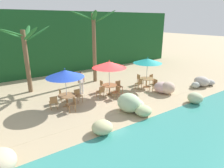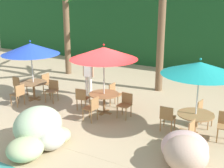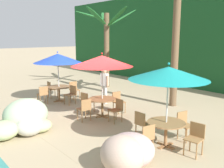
{
  "view_description": "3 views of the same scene",
  "coord_description": "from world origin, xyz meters",
  "px_view_note": "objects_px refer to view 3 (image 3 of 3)",
  "views": [
    {
      "loc": [
        -7.07,
        -10.87,
        5.19
      ],
      "look_at": [
        0.18,
        -0.18,
        0.93
      ],
      "focal_mm": 31.34,
      "sensor_mm": 36.0,
      "label": 1
    },
    {
      "loc": [
        5.41,
        -8.51,
        4.21
      ],
      "look_at": [
        0.57,
        0.15,
        1.18
      ],
      "focal_mm": 47.47,
      "sensor_mm": 36.0,
      "label": 2
    },
    {
      "loc": [
        7.91,
        -5.7,
        3.18
      ],
      "look_at": [
        0.49,
        0.48,
        1.34
      ],
      "focal_mm": 40.52,
      "sensor_mm": 36.0,
      "label": 3
    }
  ],
  "objects_px": {
    "chair_blue_inland": "(74,89)",
    "chair_blue_right": "(43,94)",
    "dining_table_teal": "(166,126)",
    "waiter_in_white": "(104,83)",
    "palm_tree_second": "(177,15)",
    "chair_teal_right": "(146,137)",
    "dining_table_blue": "(59,89)",
    "chair_red_right": "(85,108)",
    "chair_teal_left": "(142,123)",
    "dining_table_red": "(102,102)",
    "chair_teal_inland": "(184,123)",
    "palm_tree_nearest": "(106,35)",
    "chair_blue_seaward": "(71,93)",
    "chair_red_left": "(86,101)",
    "chair_red_seaward": "(117,109)",
    "chair_red_inland": "(118,100)",
    "umbrella_red": "(102,61)",
    "umbrella_teal": "(168,73)",
    "umbrella_blue": "(58,58)",
    "chair_blue_left": "(51,88)"
  },
  "relations": [
    {
      "from": "umbrella_blue",
      "to": "chair_blue_inland",
      "type": "xyz_separation_m",
      "value": [
        -0.01,
        0.85,
        -1.61
      ]
    },
    {
      "from": "chair_blue_right",
      "to": "chair_red_right",
      "type": "height_order",
      "value": "same"
    },
    {
      "from": "dining_table_teal",
      "to": "umbrella_blue",
      "type": "bearing_deg",
      "value": 178.99
    },
    {
      "from": "chair_red_left",
      "to": "palm_tree_nearest",
      "type": "bearing_deg",
      "value": 132.63
    },
    {
      "from": "dining_table_blue",
      "to": "chair_blue_left",
      "type": "distance_m",
      "value": 0.86
    },
    {
      "from": "chair_red_inland",
      "to": "umbrella_red",
      "type": "bearing_deg",
      "value": -87.61
    },
    {
      "from": "chair_blue_seaward",
      "to": "umbrella_red",
      "type": "bearing_deg",
      "value": -0.76
    },
    {
      "from": "chair_blue_left",
      "to": "palm_tree_second",
      "type": "relative_size",
      "value": 0.15
    },
    {
      "from": "chair_teal_left",
      "to": "chair_teal_right",
      "type": "xyz_separation_m",
      "value": [
        0.85,
        -0.75,
        0.0
      ]
    },
    {
      "from": "chair_blue_seaward",
      "to": "dining_table_teal",
      "type": "bearing_deg",
      "value": -3.01
    },
    {
      "from": "chair_blue_seaward",
      "to": "chair_red_right",
      "type": "xyz_separation_m",
      "value": [
        2.48,
        -0.89,
        0.0
      ]
    },
    {
      "from": "umbrella_blue",
      "to": "umbrella_red",
      "type": "height_order",
      "value": "umbrella_red"
    },
    {
      "from": "chair_blue_right",
      "to": "palm_tree_second",
      "type": "relative_size",
      "value": 0.15
    },
    {
      "from": "chair_blue_right",
      "to": "chair_red_seaward",
      "type": "bearing_deg",
      "value": 14.33
    },
    {
      "from": "umbrella_teal",
      "to": "chair_blue_inland",
      "type": "bearing_deg",
      "value": 171.7
    },
    {
      "from": "dining_table_teal",
      "to": "palm_tree_second",
      "type": "distance_m",
      "value": 5.73
    },
    {
      "from": "dining_table_red",
      "to": "waiter_in_white",
      "type": "relative_size",
      "value": 0.65
    },
    {
      "from": "palm_tree_second",
      "to": "waiter_in_white",
      "type": "bearing_deg",
      "value": -137.53
    },
    {
      "from": "dining_table_blue",
      "to": "chair_teal_left",
      "type": "bearing_deg",
      "value": -2.18
    },
    {
      "from": "chair_teal_left",
      "to": "chair_teal_right",
      "type": "height_order",
      "value": "same"
    },
    {
      "from": "waiter_in_white",
      "to": "palm_tree_second",
      "type": "bearing_deg",
      "value": 42.47
    },
    {
      "from": "chair_red_inland",
      "to": "chair_red_right",
      "type": "height_order",
      "value": "same"
    },
    {
      "from": "waiter_in_white",
      "to": "chair_teal_right",
      "type": "bearing_deg",
      "value": -26.53
    },
    {
      "from": "chair_red_seaward",
      "to": "waiter_in_white",
      "type": "height_order",
      "value": "waiter_in_white"
    },
    {
      "from": "chair_red_right",
      "to": "chair_teal_right",
      "type": "xyz_separation_m",
      "value": [
        3.34,
        -0.27,
        0.0
      ]
    },
    {
      "from": "chair_blue_inland",
      "to": "chair_blue_right",
      "type": "xyz_separation_m",
      "value": [
        0.03,
        -1.71,
        0.0
      ]
    },
    {
      "from": "chair_blue_seaward",
      "to": "palm_tree_nearest",
      "type": "bearing_deg",
      "value": 119.02
    },
    {
      "from": "chair_teal_inland",
      "to": "dining_table_blue",
      "type": "bearing_deg",
      "value": -173.71
    },
    {
      "from": "dining_table_teal",
      "to": "waiter_in_white",
      "type": "xyz_separation_m",
      "value": [
        -4.94,
        1.61,
        0.37
      ]
    },
    {
      "from": "umbrella_blue",
      "to": "waiter_in_white",
      "type": "distance_m",
      "value": 2.54
    },
    {
      "from": "umbrella_red",
      "to": "dining_table_teal",
      "type": "relative_size",
      "value": 2.33
    },
    {
      "from": "dining_table_teal",
      "to": "palm_tree_nearest",
      "type": "bearing_deg",
      "value": 152.5
    },
    {
      "from": "chair_blue_seaward",
      "to": "waiter_in_white",
      "type": "relative_size",
      "value": 0.51
    },
    {
      "from": "chair_teal_inland",
      "to": "palm_tree_nearest",
      "type": "relative_size",
      "value": 0.18
    },
    {
      "from": "chair_red_inland",
      "to": "palm_tree_nearest",
      "type": "relative_size",
      "value": 0.18
    },
    {
      "from": "chair_red_right",
      "to": "chair_teal_left",
      "type": "bearing_deg",
      "value": 10.82
    },
    {
      "from": "chair_teal_right",
      "to": "chair_blue_inland",
      "type": "bearing_deg",
      "value": 164.67
    },
    {
      "from": "chair_red_inland",
      "to": "umbrella_teal",
      "type": "xyz_separation_m",
      "value": [
        3.41,
        -1.13,
        1.65
      ]
    },
    {
      "from": "chair_red_right",
      "to": "palm_tree_second",
      "type": "relative_size",
      "value": 0.15
    },
    {
      "from": "chair_blue_inland",
      "to": "umbrella_teal",
      "type": "height_order",
      "value": "umbrella_teal"
    },
    {
      "from": "dining_table_teal",
      "to": "palm_tree_second",
      "type": "height_order",
      "value": "palm_tree_second"
    },
    {
      "from": "dining_table_red",
      "to": "dining_table_teal",
      "type": "bearing_deg",
      "value": -4.64
    },
    {
      "from": "dining_table_blue",
      "to": "chair_red_right",
      "type": "bearing_deg",
      "value": -11.87
    },
    {
      "from": "chair_red_right",
      "to": "palm_tree_second",
      "type": "xyz_separation_m",
      "value": [
        0.77,
        4.35,
        3.56
      ]
    },
    {
      "from": "chair_blue_seaward",
      "to": "chair_red_seaward",
      "type": "relative_size",
      "value": 1.0
    },
    {
      "from": "umbrella_teal",
      "to": "waiter_in_white",
      "type": "relative_size",
      "value": 1.45
    },
    {
      "from": "dining_table_blue",
      "to": "chair_teal_left",
      "type": "xyz_separation_m",
      "value": [
        5.81,
        -0.22,
        -0.1
      ]
    },
    {
      "from": "dining_table_teal",
      "to": "chair_teal_inland",
      "type": "xyz_separation_m",
      "value": [
        0.04,
        0.85,
        -0.1
      ]
    },
    {
      "from": "chair_blue_right",
      "to": "waiter_in_white",
      "type": "height_order",
      "value": "waiter_in_white"
    },
    {
      "from": "chair_red_right",
      "to": "dining_table_teal",
      "type": "bearing_deg",
      "value": 9.85
    }
  ]
}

